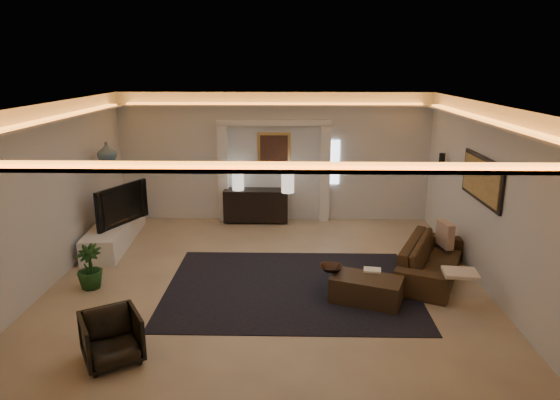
{
  "coord_description": "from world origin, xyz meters",
  "views": [
    {
      "loc": [
        0.39,
        -7.58,
        3.5
      ],
      "look_at": [
        0.2,
        0.6,
        1.25
      ],
      "focal_mm": 31.9,
      "sensor_mm": 36.0,
      "label": 1
    }
  ],
  "objects_px": {
    "sofa": "(432,259)",
    "coffee_table": "(366,289)",
    "armchair": "(112,338)",
    "console": "(256,205)"
  },
  "relations": [
    {
      "from": "sofa",
      "to": "coffee_table",
      "type": "xyz_separation_m",
      "value": [
        -1.24,
        -0.97,
        -0.11
      ]
    },
    {
      "from": "coffee_table",
      "to": "armchair",
      "type": "xyz_separation_m",
      "value": [
        -3.3,
        -1.63,
        0.1
      ]
    },
    {
      "from": "sofa",
      "to": "console",
      "type": "bearing_deg",
      "value": 71.41
    },
    {
      "from": "sofa",
      "to": "armchair",
      "type": "relative_size",
      "value": 3.14
    },
    {
      "from": "console",
      "to": "sofa",
      "type": "bearing_deg",
      "value": -42.78
    },
    {
      "from": "armchair",
      "to": "coffee_table",
      "type": "bearing_deg",
      "value": -4.51
    },
    {
      "from": "sofa",
      "to": "coffee_table",
      "type": "height_order",
      "value": "sofa"
    },
    {
      "from": "sofa",
      "to": "armchair",
      "type": "distance_m",
      "value": 5.23
    },
    {
      "from": "coffee_table",
      "to": "armchair",
      "type": "relative_size",
      "value": 1.53
    },
    {
      "from": "console",
      "to": "coffee_table",
      "type": "bearing_deg",
      "value": -63.54
    }
  ]
}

